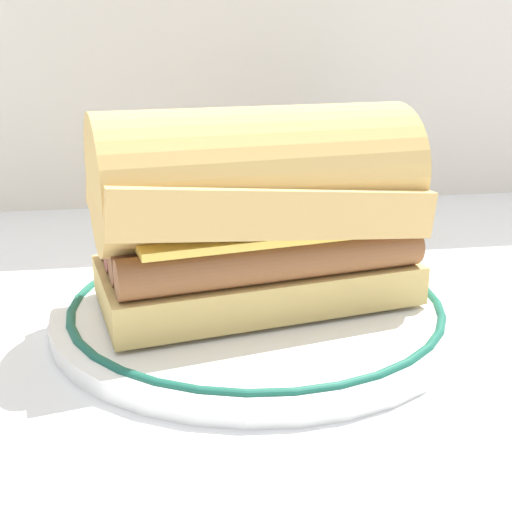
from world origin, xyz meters
name	(u,v)px	position (x,y,z in m)	size (l,w,h in m)	color
ground_plane	(226,315)	(0.00, 0.00, 0.00)	(1.50, 1.50, 0.00)	silver
plate	(256,306)	(0.02, -0.01, 0.01)	(0.28, 0.28, 0.01)	white
sausage_sandwich	(256,208)	(0.02, -0.01, 0.08)	(0.23, 0.14, 0.13)	tan
drinking_glass	(361,188)	(0.15, 0.17, 0.05)	(0.07, 0.07, 0.12)	silver
butter_knife	(210,218)	(0.01, 0.25, 0.00)	(0.16, 0.05, 0.01)	silver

